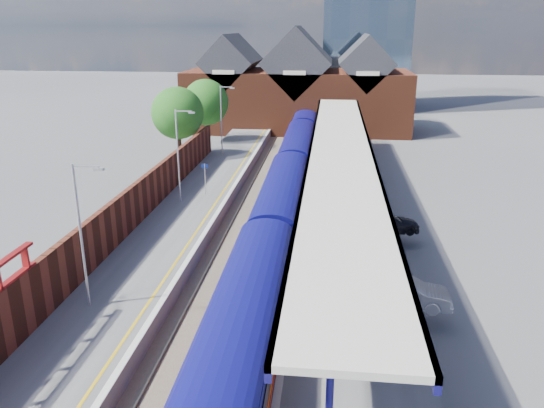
{
  "coord_description": "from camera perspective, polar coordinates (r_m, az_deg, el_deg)",
  "views": [
    {
      "loc": [
        4.75,
        -15.47,
        13.76
      ],
      "look_at": [
        1.06,
        17.42,
        2.6
      ],
      "focal_mm": 35.0,
      "sensor_mm": 36.0,
      "label": 1
    }
  ],
  "objects": [
    {
      "name": "rails",
      "position": [
        38.29,
        -1.15,
        -2.23
      ],
      "size": [
        4.51,
        76.0,
        0.14
      ],
      "color": "slate",
      "rests_on": "ground"
    },
    {
      "name": "yellow_line",
      "position": [
        38.64,
        -6.68,
        -0.77
      ],
      "size": [
        0.14,
        76.0,
        0.01
      ],
      "primitive_type": "cube",
      "color": "yellow",
      "rests_on": "left_platform"
    },
    {
      "name": "coping_right",
      "position": [
        37.72,
        3.59,
        -1.13
      ],
      "size": [
        0.3,
        76.0,
        0.05
      ],
      "primitive_type": "cube",
      "color": "silver",
      "rests_on": "right_platform"
    },
    {
      "name": "coping_left",
      "position": [
        38.5,
        -5.81,
        -0.78
      ],
      "size": [
        0.3,
        76.0,
        0.05
      ],
      "primitive_type": "cube",
      "color": "silver",
      "rests_on": "left_platform"
    },
    {
      "name": "brick_wall",
      "position": [
        33.68,
        -16.46,
        -1.78
      ],
      "size": [
        0.35,
        50.0,
        3.86
      ],
      "color": "#5B2818",
      "rests_on": "left_platform"
    },
    {
      "name": "tree_near",
      "position": [
        54.2,
        -9.99,
        9.43
      ],
      "size": [
        5.2,
        5.2,
        8.1
      ],
      "color": "#382314",
      "rests_on": "ground"
    },
    {
      "name": "train",
      "position": [
        45.65,
        2.1,
        3.85
      ],
      "size": [
        2.95,
        65.92,
        3.45
      ],
      "color": "#0E0E62",
      "rests_on": "ground"
    },
    {
      "name": "lamp_post_b",
      "position": [
        25.71,
        -19.68,
        -2.44
      ],
      "size": [
        1.48,
        0.18,
        7.0
      ],
      "color": "#A5A8AA",
      "rests_on": "left_platform"
    },
    {
      "name": "tree_far",
      "position": [
        61.6,
        -7.01,
        10.65
      ],
      "size": [
        5.2,
        5.2,
        8.1
      ],
      "color": "#382314",
      "rests_on": "ground"
    },
    {
      "name": "parked_car_blue",
      "position": [
        28.55,
        9.51,
        -6.77
      ],
      "size": [
        5.03,
        3.86,
        1.27
      ],
      "primitive_type": "imported",
      "rotation": [
        0.0,
        0.0,
        1.13
      ],
      "color": "navy",
      "rests_on": "right_platform"
    },
    {
      "name": "right_platform",
      "position": [
        37.88,
        7.89,
        -2.04
      ],
      "size": [
        6.0,
        76.0,
        1.0
      ],
      "primitive_type": "cube",
      "color": "#565659",
      "rests_on": "ground"
    },
    {
      "name": "parked_car_silver",
      "position": [
        26.28,
        14.05,
        -9.25
      ],
      "size": [
        4.4,
        1.71,
        1.43
      ],
      "primitive_type": "imported",
      "rotation": [
        0.0,
        0.0,
        1.52
      ],
      "color": "#AEAFB3",
      "rests_on": "right_platform"
    },
    {
      "name": "station_building",
      "position": [
        74.09,
        2.75,
        12.17
      ],
      "size": [
        30.0,
        12.12,
        13.78
      ],
      "color": "#5B2818",
      "rests_on": "ground"
    },
    {
      "name": "ground",
      "position": [
        47.74,
        0.42,
        1.88
      ],
      "size": [
        240.0,
        240.0,
        0.0
      ],
      "primitive_type": "plane",
      "color": "#5B5B5E",
      "rests_on": "ground"
    },
    {
      "name": "ballast_bed",
      "position": [
        38.33,
        -1.15,
        -2.36
      ],
      "size": [
        6.0,
        76.0,
        0.06
      ],
      "primitive_type": "cube",
      "color": "#473D33",
      "rests_on": "ground"
    },
    {
      "name": "lamp_post_c",
      "position": [
        40.05,
        -9.92,
        5.71
      ],
      "size": [
        1.48,
        0.18,
        7.0
      ],
      "color": "#A5A8AA",
      "rests_on": "left_platform"
    },
    {
      "name": "parked_car_red",
      "position": [
        23.9,
        10.64,
        -11.94
      ],
      "size": [
        4.57,
        2.79,
        1.45
      ],
      "primitive_type": "imported",
      "rotation": [
        0.0,
        0.0,
        1.3
      ],
      "color": "maroon",
      "rests_on": "right_platform"
    },
    {
      "name": "canopy",
      "position": [
        38.38,
        7.37,
        5.67
      ],
      "size": [
        4.5,
        52.0,
        4.48
      ],
      "color": "#110E55",
      "rests_on": "right_platform"
    },
    {
      "name": "lamp_post_d",
      "position": [
        55.31,
        -5.34,
        9.43
      ],
      "size": [
        1.48,
        0.18,
        7.0
      ],
      "color": "#A5A8AA",
      "rests_on": "left_platform"
    },
    {
      "name": "platform_sign",
      "position": [
        42.13,
        -7.22,
        3.25
      ],
      "size": [
        0.55,
        0.08,
        2.5
      ],
      "color": "#A5A8AA",
      "rests_on": "left_platform"
    },
    {
      "name": "parked_car_dark",
      "position": [
        35.12,
        12.13,
        -1.99
      ],
      "size": [
        4.68,
        2.68,
        1.28
      ],
      "primitive_type": "imported",
      "rotation": [
        0.0,
        0.0,
        1.78
      ],
      "color": "black",
      "rests_on": "right_platform"
    },
    {
      "name": "left_platform",
      "position": [
        39.23,
        -9.14,
        -1.37
      ],
      "size": [
        5.0,
        76.0,
        1.0
      ],
      "primitive_type": "cube",
      "color": "#565659",
      "rests_on": "ground"
    }
  ]
}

